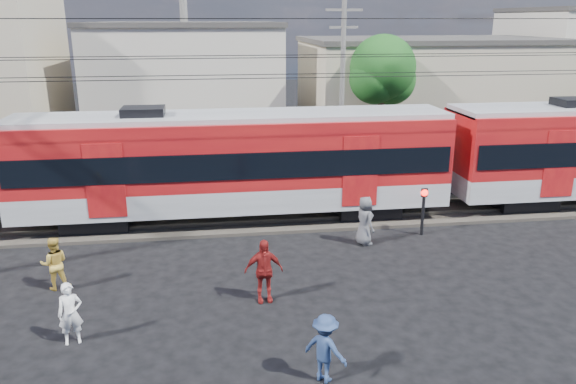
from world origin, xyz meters
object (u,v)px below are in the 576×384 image
object	(u,v)px
crossing_signal	(424,203)
pedestrian_c	(325,348)
pedestrian_a	(70,314)
commuter_train	(240,160)

from	to	relation	value
crossing_signal	pedestrian_c	bearing A→B (deg)	-123.43
pedestrian_c	pedestrian_a	bearing A→B (deg)	19.47
commuter_train	pedestrian_c	bearing A→B (deg)	-83.60
commuter_train	crossing_signal	distance (m)	6.93
pedestrian_a	commuter_train	bearing A→B (deg)	46.58
pedestrian_a	crossing_signal	world-z (taller)	crossing_signal
pedestrian_a	crossing_signal	bearing A→B (deg)	13.21
commuter_train	crossing_signal	bearing A→B (deg)	-21.08
commuter_train	crossing_signal	xyz separation A→B (m)	(6.37, -2.45, -1.18)
pedestrian_a	pedestrian_c	distance (m)	6.16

